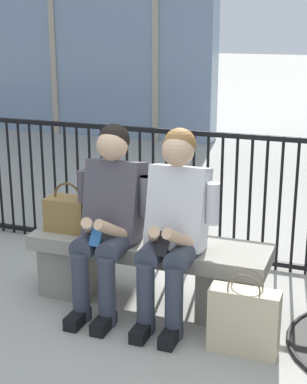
{
  "coord_description": "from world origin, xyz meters",
  "views": [
    {
      "loc": [
        1.29,
        -3.35,
        1.84
      ],
      "look_at": [
        0.0,
        0.1,
        0.75
      ],
      "focal_mm": 54.65,
      "sensor_mm": 36.0,
      "label": 1
    }
  ],
  "objects_px": {
    "seated_person_with_phone": "(109,213)",
    "handbag_on_bench": "(68,213)",
    "stone_bench": "(148,265)",
    "seated_person_companion": "(174,221)",
    "shopping_bag": "(244,320)"
  },
  "relations": [
    {
      "from": "seated_person_with_phone",
      "to": "handbag_on_bench",
      "type": "relative_size",
      "value": 3.59
    },
    {
      "from": "stone_bench",
      "to": "seated_person_with_phone",
      "type": "bearing_deg",
      "value": -149.47
    },
    {
      "from": "seated_person_with_phone",
      "to": "seated_person_companion",
      "type": "distance_m",
      "value": 0.44
    },
    {
      "from": "seated_person_with_phone",
      "to": "seated_person_companion",
      "type": "bearing_deg",
      "value": 0.0
    },
    {
      "from": "seated_person_with_phone",
      "to": "seated_person_companion",
      "type": "relative_size",
      "value": 1.0
    },
    {
      "from": "seated_person_with_phone",
      "to": "shopping_bag",
      "type": "height_order",
      "value": "seated_person_with_phone"
    },
    {
      "from": "seated_person_with_phone",
      "to": "shopping_bag",
      "type": "bearing_deg",
      "value": -15.36
    },
    {
      "from": "seated_person_companion",
      "to": "handbag_on_bench",
      "type": "bearing_deg",
      "value": 171.54
    },
    {
      "from": "seated_person_companion",
      "to": "handbag_on_bench",
      "type": "height_order",
      "value": "seated_person_companion"
    },
    {
      "from": "seated_person_with_phone",
      "to": "shopping_bag",
      "type": "relative_size",
      "value": 2.41
    },
    {
      "from": "shopping_bag",
      "to": "handbag_on_bench",
      "type": "bearing_deg",
      "value": 163.86
    },
    {
      "from": "stone_bench",
      "to": "seated_person_with_phone",
      "type": "xyz_separation_m",
      "value": [
        -0.22,
        -0.13,
        0.38
      ]
    },
    {
      "from": "stone_bench",
      "to": "shopping_bag",
      "type": "bearing_deg",
      "value": -28.06
    },
    {
      "from": "stone_bench",
      "to": "shopping_bag",
      "type": "height_order",
      "value": "shopping_bag"
    },
    {
      "from": "seated_person_with_phone",
      "to": "handbag_on_bench",
      "type": "xyz_separation_m",
      "value": [
        -0.36,
        0.12,
        -0.08
      ]
    }
  ]
}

